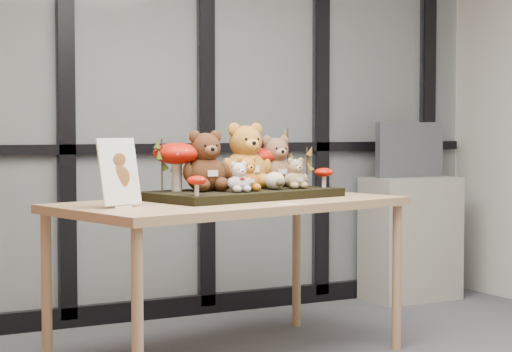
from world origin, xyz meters
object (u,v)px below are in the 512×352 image
diorama_tray (243,194)px  cabinet (411,238)px  bear_pooh_yellow (245,152)px  mushroom_front_right (324,177)px  mushroom_back_right (257,165)px  monitor (410,150)px  bear_white_bow (239,175)px  bear_beige_small (295,172)px  sign_holder (119,175)px  mushroom_back_left (177,164)px  bear_brown_medium (205,158)px  bear_tan_back (275,159)px  bear_small_yellow (247,172)px  display_table (231,213)px  plush_cream_hedgehog (275,180)px  mushroom_front_left (197,185)px

diorama_tray → cabinet: (1.73, 0.85, -0.42)m
bear_pooh_yellow → mushroom_front_right: bear_pooh_yellow is taller
mushroom_back_right → monitor: bearing=23.6°
bear_white_bow → bear_beige_small: size_ratio=0.94×
cabinet → monitor: size_ratio=1.58×
bear_white_bow → sign_holder: 0.65m
sign_holder → cabinet: sign_holder is taller
mushroom_back_left → sign_holder: bearing=-144.3°
bear_brown_medium → monitor: bearing=10.6°
bear_tan_back → mushroom_front_right: bearing=-57.0°
bear_tan_back → mushroom_front_right: (0.19, -0.19, -0.09)m
bear_tan_back → bear_small_yellow: (-0.31, -0.25, -0.05)m
bear_beige_small → display_table: bearing=174.0°
bear_white_bow → monitor: monitor is taller
bear_white_bow → bear_small_yellow: bearing=22.0°
bear_brown_medium → plush_cream_hedgehog: size_ratio=3.32×
bear_beige_small → plush_cream_hedgehog: (-0.14, -0.02, -0.04)m
bear_pooh_yellow → bear_white_bow: size_ratio=2.26×
diorama_tray → bear_white_bow: bear_white_bow is taller
bear_pooh_yellow → bear_small_yellow: bear_pooh_yellow is taller
display_table → bear_tan_back: 0.53m
monitor → bear_tan_back: bearing=-153.9°
bear_small_yellow → mushroom_back_right: size_ratio=0.84×
bear_white_bow → mushroom_front_left: bearing=-168.6°
display_table → mushroom_back_left: (-0.22, 0.17, 0.24)m
bear_brown_medium → monitor: 2.11m
bear_small_yellow → bear_beige_small: (0.32, 0.05, -0.01)m
bear_small_yellow → mushroom_back_left: (-0.31, 0.17, 0.04)m
bear_pooh_yellow → bear_brown_medium: bearing=-172.8°
mushroom_front_left → cabinet: size_ratio=0.13×
bear_tan_back → mushroom_front_left: (-0.66, -0.43, -0.10)m
plush_cream_hedgehog → bear_pooh_yellow: bearing=98.1°
bear_small_yellow → bear_beige_small: bear_small_yellow is taller
sign_holder → bear_brown_medium: bearing=1.7°
bear_brown_medium → bear_small_yellow: size_ratio=1.73×
bear_small_yellow → cabinet: 2.07m
cabinet → monitor: 0.61m
plush_cream_hedgehog → cabinet: plush_cream_hedgehog is taller
bear_beige_small → plush_cream_hedgehog: bear_beige_small is taller
bear_tan_back → bear_small_yellow: bearing=-153.5°
bear_small_yellow → plush_cream_hedgehog: bearing=-3.1°
mushroom_back_right → sign_holder: (-0.93, -0.41, -0.01)m
mushroom_back_right → mushroom_front_right: (0.29, -0.22, -0.06)m
bear_tan_back → bear_small_yellow: size_ratio=1.56×
bear_small_yellow → mushroom_front_right: bearing=-5.4°
plush_cream_hedgehog → monitor: monitor is taller
display_table → mushroom_front_right: size_ratio=16.36×
bear_beige_small → mushroom_back_right: size_ratio=0.77×
mushroom_front_right → display_table: bearing=-173.8°
bear_pooh_yellow → bear_beige_small: size_ratio=2.13×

